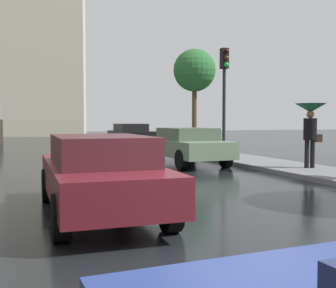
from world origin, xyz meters
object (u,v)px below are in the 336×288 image
object	(u,v)px
car_black_mid_road	(130,135)
car_green_far_ahead	(186,145)
car_maroon_behind_camera	(100,173)
street_tree_mid	(195,71)
pedestrian_with_umbrella_far	(310,118)
traffic_light	(224,82)

from	to	relation	value
car_black_mid_road	car_green_far_ahead	world-z (taller)	car_black_mid_road
car_maroon_behind_camera	street_tree_mid	world-z (taller)	street_tree_mid
car_black_mid_road	pedestrian_with_umbrella_far	distance (m)	12.80
pedestrian_with_umbrella_far	car_black_mid_road	bearing A→B (deg)	114.50
car_black_mid_road	traffic_light	distance (m)	9.45
car_black_mid_road	traffic_light	world-z (taller)	traffic_light
pedestrian_with_umbrella_far	traffic_light	distance (m)	3.88
car_green_far_ahead	car_black_mid_road	bearing A→B (deg)	86.58
pedestrian_with_umbrella_far	street_tree_mid	xyz separation A→B (m)	(1.25, 11.87, 2.80)
street_tree_mid	car_black_mid_road	bearing A→B (deg)	169.63
traffic_light	car_green_far_ahead	bearing A→B (deg)	-179.25
car_maroon_behind_camera	street_tree_mid	distance (m)	18.06
car_green_far_ahead	street_tree_mid	bearing A→B (deg)	63.39
pedestrian_with_umbrella_far	street_tree_mid	bearing A→B (deg)	97.65
traffic_light	pedestrian_with_umbrella_far	bearing A→B (deg)	-71.45
car_maroon_behind_camera	pedestrian_with_umbrella_far	world-z (taller)	pedestrian_with_umbrella_far
car_black_mid_road	car_green_far_ahead	xyz separation A→B (m)	(-0.30, -9.11, -0.05)
traffic_light	street_tree_mid	world-z (taller)	street_tree_mid
car_maroon_behind_camera	pedestrian_with_umbrella_far	size ratio (longest dim) A/B	2.26
car_maroon_behind_camera	street_tree_mid	size ratio (longest dim) A/B	0.78
car_maroon_behind_camera	pedestrian_with_umbrella_far	bearing A→B (deg)	-152.05
car_black_mid_road	car_maroon_behind_camera	bearing A→B (deg)	-107.11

